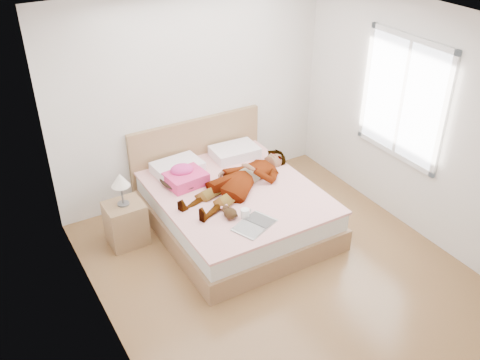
{
  "coord_description": "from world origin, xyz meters",
  "views": [
    {
      "loc": [
        -2.58,
        -3.57,
        3.78
      ],
      "look_at": [
        0.0,
        0.85,
        0.7
      ],
      "focal_mm": 40.0,
      "sensor_mm": 36.0,
      "label": 1
    }
  ],
  "objects_px": {
    "phone": "(187,168)",
    "bed": "(232,204)",
    "magazine": "(254,225)",
    "woman": "(241,177)",
    "nightstand": "(126,220)",
    "plush_toy": "(230,213)",
    "towel": "(185,177)",
    "coffee_mug": "(245,213)"
  },
  "relations": [
    {
      "from": "plush_toy",
      "to": "towel",
      "type": "bearing_deg",
      "value": 97.48
    },
    {
      "from": "plush_toy",
      "to": "nightstand",
      "type": "xyz_separation_m",
      "value": [
        -0.89,
        0.8,
        -0.27
      ]
    },
    {
      "from": "coffee_mug",
      "to": "plush_toy",
      "type": "relative_size",
      "value": 0.64
    },
    {
      "from": "plush_toy",
      "to": "nightstand",
      "type": "height_order",
      "value": "nightstand"
    },
    {
      "from": "bed",
      "to": "coffee_mug",
      "type": "xyz_separation_m",
      "value": [
        -0.18,
        -0.61,
        0.29
      ]
    },
    {
      "from": "woman",
      "to": "coffee_mug",
      "type": "bearing_deg",
      "value": -47.17
    },
    {
      "from": "phone",
      "to": "plush_toy",
      "type": "distance_m",
      "value": 0.91
    },
    {
      "from": "woman",
      "to": "magazine",
      "type": "height_order",
      "value": "woman"
    },
    {
      "from": "phone",
      "to": "towel",
      "type": "bearing_deg",
      "value": -160.27
    },
    {
      "from": "magazine",
      "to": "plush_toy",
      "type": "bearing_deg",
      "value": 119.34
    },
    {
      "from": "phone",
      "to": "towel",
      "type": "xyz_separation_m",
      "value": [
        -0.05,
        -0.04,
        -0.09
      ]
    },
    {
      "from": "woman",
      "to": "bed",
      "type": "distance_m",
      "value": 0.37
    },
    {
      "from": "woman",
      "to": "bed",
      "type": "relative_size",
      "value": 0.81
    },
    {
      "from": "towel",
      "to": "plush_toy",
      "type": "bearing_deg",
      "value": -82.52
    },
    {
      "from": "phone",
      "to": "magazine",
      "type": "relative_size",
      "value": 0.19
    },
    {
      "from": "phone",
      "to": "nightstand",
      "type": "height_order",
      "value": "nightstand"
    },
    {
      "from": "phone",
      "to": "bed",
      "type": "relative_size",
      "value": 0.05
    },
    {
      "from": "plush_toy",
      "to": "nightstand",
      "type": "distance_m",
      "value": 1.23
    },
    {
      "from": "nightstand",
      "to": "woman",
      "type": "bearing_deg",
      "value": -12.67
    },
    {
      "from": "woman",
      "to": "nightstand",
      "type": "height_order",
      "value": "nightstand"
    },
    {
      "from": "towel",
      "to": "magazine",
      "type": "distance_m",
      "value": 1.16
    },
    {
      "from": "plush_toy",
      "to": "bed",
      "type": "bearing_deg",
      "value": 58.09
    },
    {
      "from": "woman",
      "to": "nightstand",
      "type": "xyz_separation_m",
      "value": [
        -1.33,
        0.3,
        -0.33
      ]
    },
    {
      "from": "magazine",
      "to": "plush_toy",
      "type": "distance_m",
      "value": 0.31
    },
    {
      "from": "bed",
      "to": "nightstand",
      "type": "distance_m",
      "value": 1.25
    },
    {
      "from": "nightstand",
      "to": "bed",
      "type": "bearing_deg",
      "value": -12.94
    },
    {
      "from": "plush_toy",
      "to": "nightstand",
      "type": "relative_size",
      "value": 0.24
    },
    {
      "from": "bed",
      "to": "nightstand",
      "type": "relative_size",
      "value": 2.3
    },
    {
      "from": "woman",
      "to": "magazine",
      "type": "xyz_separation_m",
      "value": [
        -0.29,
        -0.77,
        -0.11
      ]
    },
    {
      "from": "towel",
      "to": "coffee_mug",
      "type": "bearing_deg",
      "value": -75.1
    },
    {
      "from": "woman",
      "to": "phone",
      "type": "xyz_separation_m",
      "value": [
        -0.5,
        0.4,
        0.07
      ]
    },
    {
      "from": "bed",
      "to": "towel",
      "type": "bearing_deg",
      "value": 142.09
    },
    {
      "from": "bed",
      "to": "magazine",
      "type": "height_order",
      "value": "bed"
    },
    {
      "from": "phone",
      "to": "towel",
      "type": "relative_size",
      "value": 0.2
    },
    {
      "from": "woman",
      "to": "nightstand",
      "type": "bearing_deg",
      "value": -123.35
    },
    {
      "from": "magazine",
      "to": "towel",
      "type": "bearing_deg",
      "value": 103.06
    },
    {
      "from": "coffee_mug",
      "to": "bed",
      "type": "bearing_deg",
      "value": 73.16
    },
    {
      "from": "coffee_mug",
      "to": "plush_toy",
      "type": "xyz_separation_m",
      "value": [
        -0.14,
        0.09,
        0.01
      ]
    },
    {
      "from": "phone",
      "to": "plush_toy",
      "type": "height_order",
      "value": "phone"
    },
    {
      "from": "phone",
      "to": "magazine",
      "type": "xyz_separation_m",
      "value": [
        0.21,
        -1.17,
        -0.17
      ]
    },
    {
      "from": "nightstand",
      "to": "towel",
      "type": "bearing_deg",
      "value": 4.43
    },
    {
      "from": "towel",
      "to": "magazine",
      "type": "relative_size",
      "value": 0.93
    }
  ]
}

